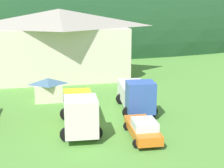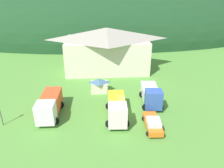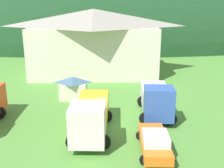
{
  "view_description": "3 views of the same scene",
  "coord_description": "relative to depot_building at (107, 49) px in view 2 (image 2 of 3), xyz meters",
  "views": [
    {
      "loc": [
        -4.14,
        -26.32,
        10.27
      ],
      "look_at": [
        2.68,
        6.57,
        1.75
      ],
      "focal_mm": 51.84,
      "sensor_mm": 36.0,
      "label": 1
    },
    {
      "loc": [
        -4.22,
        -27.32,
        17.55
      ],
      "look_at": [
        -1.89,
        5.17,
        2.54
      ],
      "focal_mm": 34.38,
      "sensor_mm": 36.0,
      "label": 2
    },
    {
      "loc": [
        -0.52,
        -20.97,
        10.15
      ],
      "look_at": [
        0.16,
        4.19,
        2.64
      ],
      "focal_mm": 43.41,
      "sensor_mm": 36.0,
      "label": 3
    }
  ],
  "objects": [
    {
      "name": "forested_hill_backdrop",
      "position": [
        2.08,
        41.54,
        -4.86
      ],
      "size": [
        127.96,
        60.0,
        39.18
      ],
      "primitive_type": "ellipsoid",
      "color": "#193D1E",
      "rests_on": "ground"
    },
    {
      "name": "heavy_rig_white",
      "position": [
        -9.26,
        -18.81,
        -3.04
      ],
      "size": [
        3.39,
        7.37,
        3.35
      ],
      "rotation": [
        0.0,
        0.0,
        -1.59
      ],
      "color": "white",
      "rests_on": "ground"
    },
    {
      "name": "play_shed_cream",
      "position": [
        -1.94,
        -11.37,
        -3.57
      ],
      "size": [
        3.11,
        2.33,
        2.5
      ],
      "color": "beige",
      "rests_on": "ground"
    },
    {
      "name": "ground_plane",
      "position": [
        2.08,
        -18.93,
        -4.86
      ],
      "size": [
        200.0,
        200.0,
        0.0
      ],
      "primitive_type": "plane",
      "color": "#518C38"
    },
    {
      "name": "box_truck_blue",
      "position": [
        6.29,
        -16.4,
        -3.21
      ],
      "size": [
        3.61,
        7.24,
        3.38
      ],
      "rotation": [
        0.0,
        0.0,
        -1.65
      ],
      "color": "#3356AD",
      "rests_on": "ground"
    },
    {
      "name": "depot_building",
      "position": [
        0.0,
        0.0,
        0.0
      ],
      "size": [
        18.99,
        11.24,
        9.43
      ],
      "color": "beige",
      "rests_on": "ground"
    },
    {
      "name": "traffic_light_west",
      "position": [
        -15.4,
        -20.66,
        -2.52
      ],
      "size": [
        0.2,
        0.32,
        3.78
      ],
      "color": "#4C4C51",
      "rests_on": "ground"
    },
    {
      "name": "heavy_rig_striped",
      "position": [
        0.42,
        -20.18,
        -3.16
      ],
      "size": [
        3.51,
        7.93,
        3.36
      ],
      "rotation": [
        0.0,
        0.0,
        -1.62
      ],
      "color": "silver",
      "rests_on": "ground"
    },
    {
      "name": "traffic_cone_near_pickup",
      "position": [
        1.33,
        -14.66,
        -4.86
      ],
      "size": [
        0.36,
        0.36,
        0.52
      ],
      "primitive_type": "cone",
      "color": "orange",
      "rests_on": "ground"
    },
    {
      "name": "service_pickup_orange",
      "position": [
        5.0,
        -22.93,
        -4.03
      ],
      "size": [
        2.46,
        5.11,
        1.66
      ],
      "rotation": [
        0.0,
        0.0,
        -1.61
      ],
      "color": "orange",
      "rests_on": "ground"
    }
  ]
}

